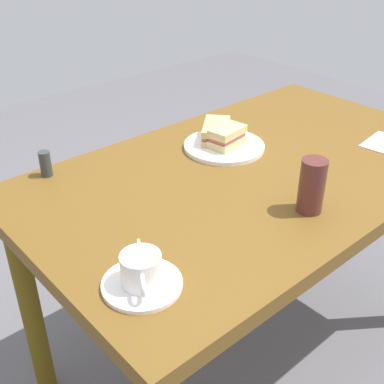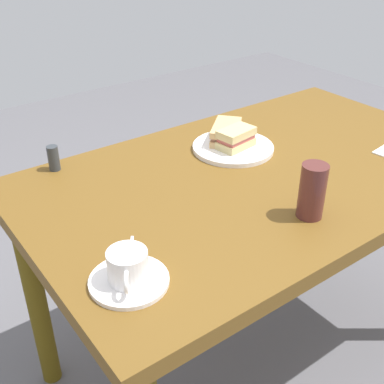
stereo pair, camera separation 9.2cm
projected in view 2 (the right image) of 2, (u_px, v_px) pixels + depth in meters
ground_plane at (246, 354)px, 1.80m from camera, size 6.00×6.00×0.00m
dining_table at (258, 198)px, 1.46m from camera, size 1.36×0.80×0.77m
sandwich_plate at (233, 148)px, 1.51m from camera, size 0.25×0.25×0.01m
sandwich_front at (236, 138)px, 1.49m from camera, size 0.12×0.08×0.06m
sandwich_back at (226, 132)px, 1.53m from camera, size 0.16×0.16×0.05m
coffee_saucer at (129, 281)px, 0.99m from camera, size 0.16×0.16×0.01m
coffee_cup at (128, 266)px, 0.96m from camera, size 0.08×0.10×0.07m
spoon at (131, 254)px, 1.05m from camera, size 0.06×0.09×0.01m
salt_shaker at (53, 158)px, 1.39m from camera, size 0.03×0.03×0.07m
drinking_glass at (312, 191)px, 1.16m from camera, size 0.06×0.06×0.14m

